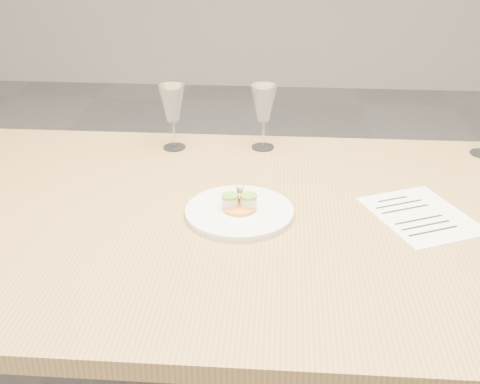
# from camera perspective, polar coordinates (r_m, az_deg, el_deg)

# --- Properties ---
(dining_table) EXTENTS (2.40, 1.00, 0.75)m
(dining_table) POSITION_cam_1_polar(r_m,az_deg,el_deg) (1.43, 0.09, -4.51)
(dining_table) COLOR #AD854B
(dining_table) RESTS_ON ground
(dinner_plate) EXTENTS (0.25, 0.25, 0.07)m
(dinner_plate) POSITION_cam_1_polar(r_m,az_deg,el_deg) (1.38, -0.05, -1.80)
(dinner_plate) COLOR white
(dinner_plate) RESTS_ON dining_table
(recipe_sheet) EXTENTS (0.28, 0.31, 0.00)m
(recipe_sheet) POSITION_cam_1_polar(r_m,az_deg,el_deg) (1.45, 16.74, -2.12)
(recipe_sheet) COLOR white
(recipe_sheet) RESTS_ON dining_table
(wine_glass_1) EXTENTS (0.07, 0.07, 0.19)m
(wine_glass_1) POSITION_cam_1_polar(r_m,az_deg,el_deg) (1.72, -6.45, 8.20)
(wine_glass_1) COLOR white
(wine_glass_1) RESTS_ON dining_table
(wine_glass_2) EXTENTS (0.07, 0.07, 0.19)m
(wine_glass_2) POSITION_cam_1_polar(r_m,az_deg,el_deg) (1.71, 2.26, 8.25)
(wine_glass_2) COLOR white
(wine_glass_2) RESTS_ON dining_table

